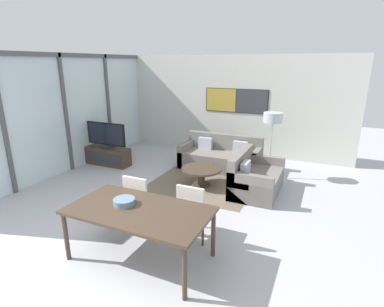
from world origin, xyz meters
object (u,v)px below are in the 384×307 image
(dining_chair_left, at_px, (140,198))
(sofa_main, at_px, (221,157))
(sofa_side, at_px, (253,179))
(dining_table, at_px, (139,213))
(dining_chair_centre, at_px, (194,209))
(tv_console, at_px, (108,156))
(floor_lamp, at_px, (273,121))
(coffee_table, at_px, (201,172))
(television, at_px, (106,135))
(fruit_bowl, at_px, (124,201))

(dining_chair_left, bearing_deg, sofa_main, 85.95)
(sofa_main, height_order, sofa_side, same)
(dining_table, height_order, dining_chair_centre, dining_chair_centre)
(tv_console, height_order, floor_lamp, floor_lamp)
(sofa_side, xyz_separation_m, coffee_table, (-1.10, -0.17, 0.03))
(coffee_table, height_order, dining_table, dining_table)
(television, height_order, dining_chair_left, television)
(sofa_main, xyz_separation_m, dining_table, (0.23, -3.95, 0.40))
(coffee_table, height_order, floor_lamp, floor_lamp)
(television, bearing_deg, fruit_bowl, -46.65)
(dining_chair_centre, relative_size, fruit_bowl, 3.04)
(fruit_bowl, bearing_deg, coffee_table, 89.55)
(coffee_table, bearing_deg, sofa_side, 8.59)
(tv_console, distance_m, dining_chair_left, 3.42)
(television, distance_m, sofa_main, 3.00)
(dining_chair_left, bearing_deg, tv_console, 138.48)
(sofa_side, bearing_deg, dining_table, 163.13)
(coffee_table, height_order, dining_chair_centre, dining_chair_centre)
(dining_chair_centre, bearing_deg, dining_chair_left, -178.02)
(sofa_main, distance_m, sofa_side, 1.56)
(dining_chair_centre, bearing_deg, sofa_main, 102.20)
(tv_console, height_order, fruit_bowl, fruit_bowl)
(sofa_side, relative_size, floor_lamp, 0.93)
(sofa_side, bearing_deg, tv_console, 88.46)
(dining_chair_left, distance_m, floor_lamp, 3.53)
(television, relative_size, floor_lamp, 0.76)
(dining_chair_centre, bearing_deg, tv_console, 147.39)
(dining_table, bearing_deg, fruit_bowl, 173.06)
(television, xyz_separation_m, sofa_main, (2.78, 1.00, -0.52))
(television, height_order, dining_table, television)
(coffee_table, xyz_separation_m, dining_chair_left, (-0.23, -1.99, 0.20))
(tv_console, height_order, sofa_side, sofa_side)
(floor_lamp, bearing_deg, television, -168.26)
(television, xyz_separation_m, floor_lamp, (4.02, 0.84, 0.54))
(fruit_bowl, distance_m, floor_lamp, 4.00)
(dining_chair_centre, bearing_deg, television, 147.38)
(coffee_table, height_order, fruit_bowl, fruit_bowl)
(tv_console, distance_m, dining_table, 4.24)
(dining_chair_left, bearing_deg, fruit_bowl, -72.51)
(sofa_main, xyz_separation_m, dining_chair_centre, (0.70, -3.23, 0.22))
(coffee_table, xyz_separation_m, floor_lamp, (1.24, 1.11, 1.03))
(sofa_side, height_order, fruit_bowl, sofa_side)
(dining_chair_centre, bearing_deg, floor_lamp, 79.90)
(sofa_side, bearing_deg, floor_lamp, -8.80)
(tv_console, distance_m, sofa_main, 2.95)
(dining_chair_left, xyz_separation_m, floor_lamp, (1.47, 3.09, 0.83))
(floor_lamp, bearing_deg, sofa_main, 172.46)
(sofa_main, distance_m, fruit_bowl, 3.96)
(sofa_side, distance_m, fruit_bowl, 3.07)
(tv_console, bearing_deg, television, 90.00)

